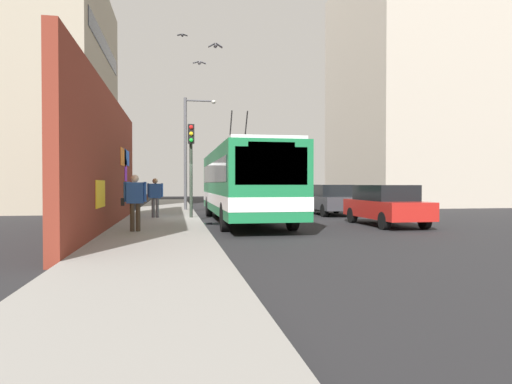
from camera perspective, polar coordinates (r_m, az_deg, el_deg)
name	(u,v)px	position (r m, az deg, el deg)	size (l,w,h in m)	color
ground_plane	(199,221)	(20.17, -7.16, -3.60)	(80.00, 80.00, 0.00)	#232326
sidewalk_slab	(162,219)	(20.15, -11.72, -3.40)	(48.00, 3.20, 0.15)	gray
graffiti_wall	(108,162)	(16.77, -18.07, 3.59)	(15.00, 0.32, 4.78)	maroon
building_far_left	(49,95)	(33.37, -24.60, 10.99)	(13.98, 7.12, 14.90)	#9E937F
building_far_right	(409,92)	(38.26, 18.62, 11.86)	(11.92, 9.63, 17.70)	#B2A899
city_bus	(243,181)	(19.16, -1.61, 1.36)	(11.47, 2.64, 4.89)	#19723F
parked_car_red	(385,204)	(18.29, 15.96, -1.49)	(4.46, 1.77, 1.58)	#B21E19
parked_car_dark_gray	(330,199)	(24.11, 9.35, -0.87)	(4.31, 1.89, 1.58)	#38383D
parked_car_white	(302,196)	(29.32, 5.78, -0.52)	(4.72, 1.86, 1.58)	white
parked_car_champagne	(280,194)	(35.30, 3.02, -0.26)	(4.89, 1.77, 1.58)	#C6B793
pedestrian_near_wall	(135,198)	(14.54, -15.00, -0.72)	(0.24, 0.77, 1.76)	#3F3326
pedestrian_midblock	(155,194)	(20.29, -12.59, -0.30)	(0.23, 0.76, 1.72)	#595960
traffic_light	(191,155)	(20.05, -8.17, 4.69)	(0.49, 0.28, 4.09)	#2D382D
street_lamp	(189,145)	(26.42, -8.40, 5.86)	(0.44, 1.86, 6.41)	#4C4C51
flying_pigeons	(197,47)	(21.15, -7.42, 17.65)	(8.09, 1.64, 3.19)	slate
curbside_puddle	(216,224)	(18.57, -5.04, -3.99)	(1.14, 1.14, 0.00)	black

